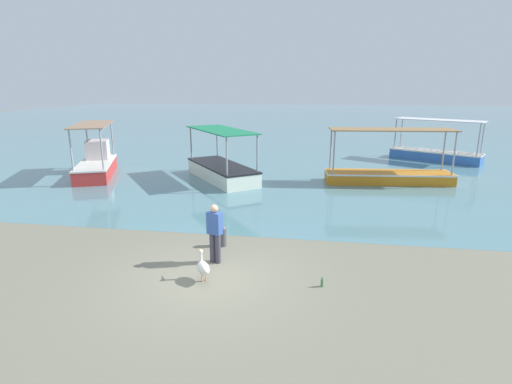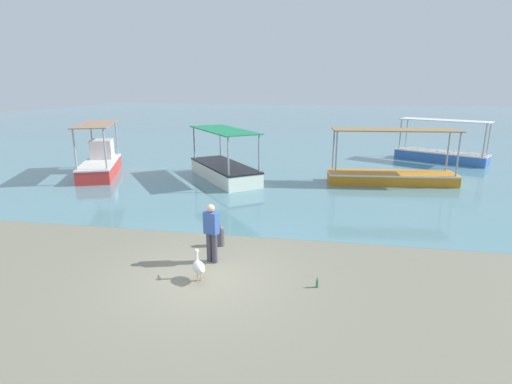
{
  "view_description": "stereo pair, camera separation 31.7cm",
  "coord_description": "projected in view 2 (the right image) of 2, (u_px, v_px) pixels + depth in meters",
  "views": [
    {
      "loc": [
        2.69,
        -9.11,
        4.83
      ],
      "look_at": [
        0.41,
        5.43,
        0.87
      ],
      "focal_mm": 28.0,
      "sensor_mm": 36.0,
      "label": 1
    },
    {
      "loc": [
        3.0,
        -9.06,
        4.83
      ],
      "look_at": [
        0.41,
        5.43,
        0.87
      ],
      "focal_mm": 28.0,
      "sensor_mm": 36.0,
      "label": 2
    }
  ],
  "objects": [
    {
      "name": "fishing_boat_near_left",
      "position": [
        224.0,
        169.0,
        20.96
      ],
      "size": [
        4.77,
        5.47,
        2.61
      ],
      "color": "white",
      "rests_on": "harbor_water"
    },
    {
      "name": "harbor_water",
      "position": [
        306.0,
        120.0,
        56.0
      ],
      "size": [
        110.0,
        90.0,
        0.0
      ],
      "primitive_type": "cube",
      "color": "slate",
      "rests_on": "ground"
    },
    {
      "name": "glass_bottle",
      "position": [
        317.0,
        283.0,
        9.81
      ],
      "size": [
        0.07,
        0.07,
        0.27
      ],
      "color": "#3F7F4C",
      "rests_on": "ground"
    },
    {
      "name": "fishing_boat_center",
      "position": [
        441.0,
        153.0,
        25.9
      ],
      "size": [
        5.58,
        4.03,
        2.68
      ],
      "color": "#356ABE",
      "rests_on": "harbor_water"
    },
    {
      "name": "mooring_bollard",
      "position": [
        220.0,
        235.0,
        12.31
      ],
      "size": [
        0.25,
        0.25,
        0.67
      ],
      "color": "#47474C",
      "rests_on": "ground"
    },
    {
      "name": "fishing_boat_outer",
      "position": [
        391.0,
        174.0,
        20.08
      ],
      "size": [
        6.41,
        2.19,
        2.72
      ],
      "color": "orange",
      "rests_on": "harbor_water"
    },
    {
      "name": "ground",
      "position": [
        204.0,
        277.0,
        10.37
      ],
      "size": [
        120.0,
        120.0,
        0.0
      ],
      "primitive_type": "plane",
      "color": "slate"
    },
    {
      "name": "pelican",
      "position": [
        199.0,
        267.0,
        10.1
      ],
      "size": [
        0.55,
        0.72,
        0.8
      ],
      "color": "#E0997A",
      "rests_on": "ground"
    },
    {
      "name": "fishing_boat_far_left",
      "position": [
        100.0,
        162.0,
        22.12
      ],
      "size": [
        3.42,
        5.27,
        2.82
      ],
      "color": "red",
      "rests_on": "harbor_water"
    },
    {
      "name": "fisherman_standing",
      "position": [
        211.0,
        232.0,
        11.03
      ],
      "size": [
        0.45,
        0.34,
        1.69
      ],
      "color": "#413F4C",
      "rests_on": "ground"
    }
  ]
}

